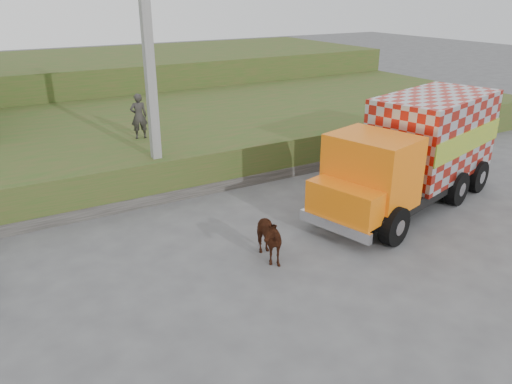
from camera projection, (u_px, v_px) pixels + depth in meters
ground at (247, 243)px, 14.60m from camera, size 120.00×120.00×0.00m
embankment at (137, 138)px, 22.31m from camera, size 40.00×12.00×1.50m
embankment_far at (77, 82)px, 31.63m from camera, size 40.00×12.00×3.00m
retaining_strip at (135, 202)px, 16.94m from camera, size 16.00×0.50×0.40m
utility_pole at (151, 82)px, 16.28m from camera, size 1.20×0.30×8.00m
cargo_truck at (416, 151)px, 16.79m from camera, size 8.46×4.54×3.60m
cow at (265, 237)px, 13.46m from camera, size 0.92×1.69×1.36m
pedestrian at (139, 116)px, 19.20m from camera, size 0.70×0.52×1.75m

